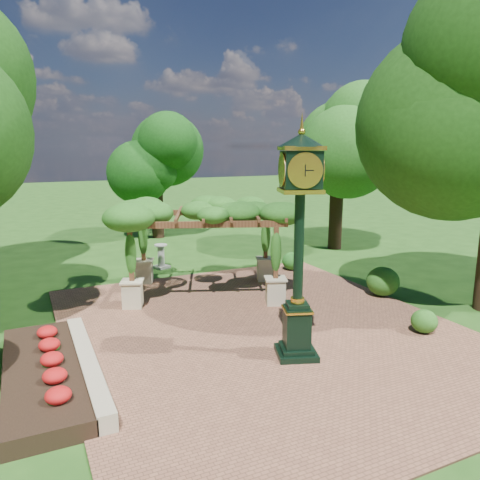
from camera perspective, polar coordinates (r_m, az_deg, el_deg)
name	(u,v)px	position (r m, az deg, el deg)	size (l,w,h in m)	color
ground	(283,344)	(11.97, 5.26, -12.56)	(120.00, 120.00, 0.00)	#1E4714
brick_plaza	(264,330)	(12.76, 2.94, -10.86)	(10.00, 12.00, 0.04)	brown
border_wall	(88,365)	(10.97, -18.09, -14.27)	(0.35, 5.00, 0.40)	#C6B793
flower_bed	(43,374)	(10.93, -22.92, -14.84)	(1.50, 5.00, 0.36)	red
pedestal_clock	(299,227)	(10.41, 7.25, 1.61)	(1.31, 1.31, 5.18)	black
pergola	(204,216)	(15.23, -4.40, 2.94)	(5.86, 4.79, 3.19)	beige
sundial	(161,258)	(19.15, -9.59, -2.14)	(0.71, 0.71, 0.97)	#9C9C94
shrub_front	(424,321)	(13.33, 21.55, -9.19)	(0.68, 0.68, 0.61)	#275E1A
shrub_mid	(383,281)	(16.00, 17.03, -4.84)	(1.05, 1.05, 0.95)	#245818
shrub_back	(292,261)	(18.60, 6.37, -2.56)	(0.78, 0.78, 0.71)	#21631C
tree_north	(156,155)	(25.24, -10.25, 10.13)	(3.65, 3.65, 6.39)	#311E13
tree_east_far	(339,126)	(22.55, 12.02, 13.39)	(3.93, 3.93, 8.36)	black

